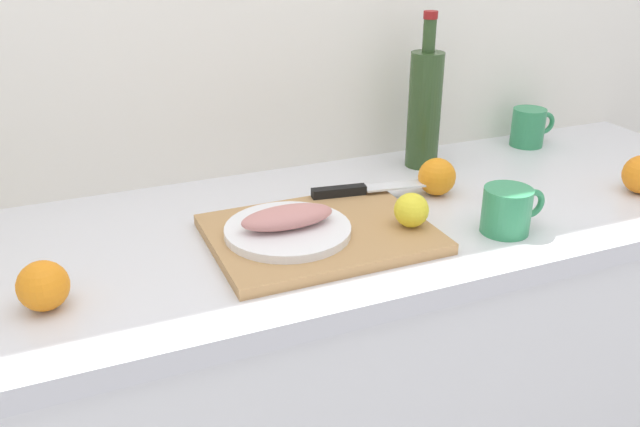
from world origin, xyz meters
TOP-DOWN VIEW (x-y plane):
  - back_wall at (0.00, 0.33)m, footprint 3.20×0.05m
  - kitchen_counter at (0.00, 0.00)m, footprint 2.00×0.60m
  - cutting_board at (-0.03, -0.07)m, footprint 0.39×0.30m
  - white_plate at (-0.09, -0.07)m, footprint 0.22×0.22m
  - fish_fillet at (-0.09, -0.07)m, footprint 0.17×0.07m
  - chef_knife at (0.12, 0.05)m, footprint 0.29×0.07m
  - lemon_0 at (0.13, -0.12)m, footprint 0.06×0.06m
  - wine_bottle at (0.34, 0.19)m, footprint 0.07×0.07m
  - coffee_mug_0 at (0.66, 0.22)m, footprint 0.12×0.08m
  - coffee_mug_2 at (0.30, -0.17)m, footprint 0.13×0.09m
  - orange_1 at (-0.49, -0.12)m, footprint 0.08×0.08m
  - orange_2 at (0.27, 0.03)m, footprint 0.08×0.08m

SIDE VIEW (x-z plane):
  - kitchen_counter at x=0.00m, z-range 0.00..0.90m
  - cutting_board at x=-0.03m, z-range 0.90..0.92m
  - white_plate at x=-0.09m, z-range 0.92..0.93m
  - chef_knife at x=0.12m, z-range 0.92..0.94m
  - orange_1 at x=-0.49m, z-range 0.90..0.98m
  - orange_2 at x=0.27m, z-range 0.90..0.98m
  - coffee_mug_2 at x=0.30m, z-range 0.90..0.99m
  - coffee_mug_0 at x=0.66m, z-range 0.90..0.99m
  - lemon_0 at x=0.13m, z-range 0.92..0.98m
  - fish_fillet at x=-0.09m, z-range 0.94..0.97m
  - wine_bottle at x=0.34m, z-range 0.87..1.21m
  - back_wall at x=0.00m, z-range 0.00..2.50m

